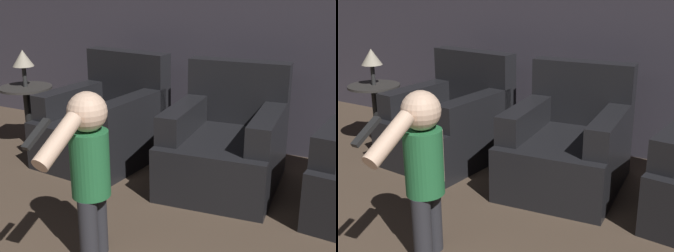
{
  "view_description": "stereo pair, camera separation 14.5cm",
  "coord_description": "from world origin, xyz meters",
  "views": [
    {
      "loc": [
        1.49,
        0.68,
        1.47
      ],
      "look_at": [
        0.26,
        3.06,
        0.6
      ],
      "focal_mm": 50.0,
      "sensor_mm": 36.0,
      "label": 1
    },
    {
      "loc": [
        1.61,
        0.75,
        1.47
      ],
      "look_at": [
        0.26,
        3.06,
        0.6
      ],
      "focal_mm": 50.0,
      "sensor_mm": 36.0,
      "label": 2
    }
  ],
  "objects": [
    {
      "name": "armchair_middle",
      "position": [
        0.4,
        3.7,
        0.3
      ],
      "size": [
        0.85,
        0.98,
        0.86
      ],
      "rotation": [
        0.0,
        0.0,
        0.1
      ],
      "color": "black",
      "rests_on": "ground_plane"
    },
    {
      "name": "side_table",
      "position": [
        -1.44,
        3.65,
        0.45
      ],
      "size": [
        0.45,
        0.45,
        0.54
      ],
      "color": "black",
      "rests_on": "ground_plane"
    },
    {
      "name": "armchair_left",
      "position": [
        -0.65,
        3.7,
        0.3
      ],
      "size": [
        0.84,
        0.97,
        0.86
      ],
      "rotation": [
        0.0,
        0.0,
        -0.08
      ],
      "color": "black",
      "rests_on": "ground_plane"
    },
    {
      "name": "lamp",
      "position": [
        -1.44,
        3.65,
        0.78
      ],
      "size": [
        0.18,
        0.18,
        0.32
      ],
      "color": "#262626",
      "rests_on": "side_table"
    },
    {
      "name": "person_toddler",
      "position": [
        0.11,
        2.46,
        0.55
      ],
      "size": [
        0.2,
        0.63,
        0.93
      ],
      "rotation": [
        0.0,
        0.0,
        1.73
      ],
      "color": "#28282D",
      "rests_on": "ground_plane"
    }
  ]
}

